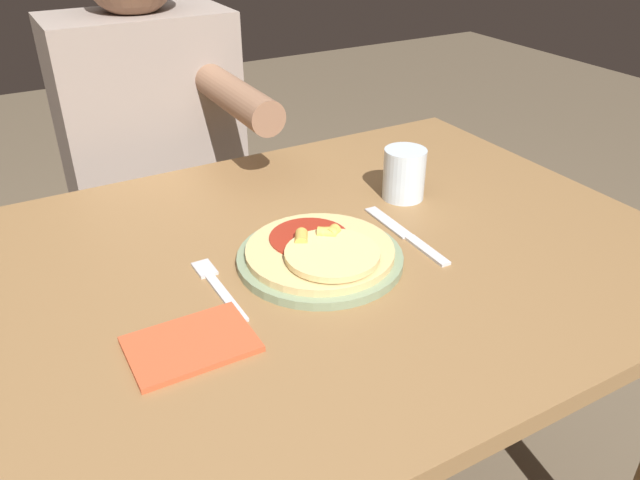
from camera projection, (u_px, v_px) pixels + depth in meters
name	position (u px, v px, depth m)	size (l,w,h in m)	color
dining_table	(292.00, 316.00, 1.04)	(1.26, 0.86, 0.76)	olive
plate	(320.00, 258.00, 0.98)	(0.26, 0.26, 0.01)	gray
pizza	(322.00, 250.00, 0.97)	(0.23, 0.23, 0.04)	#DBBC7A
fork	(217.00, 285.00, 0.92)	(0.03, 0.18, 0.00)	silver
knife	(407.00, 235.00, 1.05)	(0.02, 0.22, 0.00)	silver
drinking_glass	(404.00, 174.00, 1.16)	(0.08, 0.08, 0.10)	silver
napkin	(191.00, 344.00, 0.80)	(0.16, 0.11, 0.01)	#C6512D
person_diner	(155.00, 148.00, 1.48)	(0.39, 0.52, 1.23)	#2D2D38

